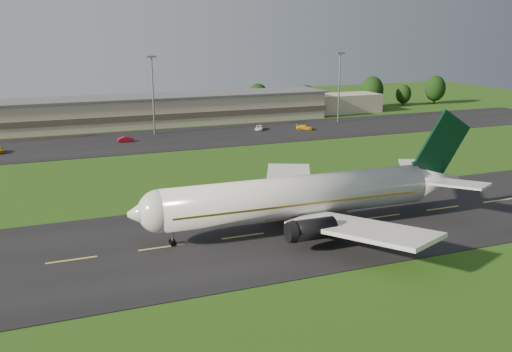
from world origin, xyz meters
name	(u,v)px	position (x,y,z in m)	size (l,w,h in m)	color
ground	(243,237)	(0.00, 0.00, 0.00)	(360.00, 360.00, 0.00)	#274B12
taxiway	(243,236)	(0.00, 0.00, 0.05)	(220.00, 30.00, 0.10)	black
apron	(142,141)	(0.00, 72.00, 0.05)	(260.00, 30.00, 0.10)	black
airliner	(303,196)	(8.83, -0.02, 4.66)	(51.27, 42.17, 15.57)	silver
terminal	(147,111)	(6.40, 96.18, 3.99)	(145.00, 16.00, 8.40)	tan
light_mast_centre	(153,86)	(5.00, 80.00, 12.74)	(2.40, 1.20, 20.35)	gray
light_mast_east	(339,79)	(60.00, 80.00, 12.74)	(2.40, 1.20, 20.35)	gray
tree_line	(225,99)	(33.30, 105.36, 5.24)	(194.85, 8.70, 10.84)	black
service_vehicle_b	(126,139)	(-3.86, 71.80, 0.74)	(1.35, 3.86, 1.27)	maroon
service_vehicle_c	(260,128)	(32.99, 75.55, 0.74)	(2.11, 4.58, 1.27)	white
service_vehicle_d	(305,127)	(44.66, 71.16, 0.79)	(1.92, 4.73, 1.37)	gold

